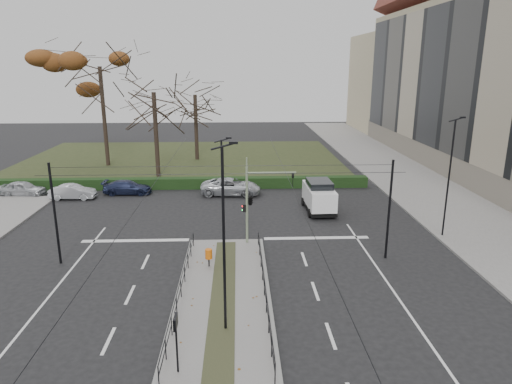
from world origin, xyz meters
TOP-DOWN VIEW (x-y plane):
  - ground at (0.00, 0.00)m, footprint 140.00×140.00m
  - median_island at (0.00, -2.50)m, footprint 4.40×15.00m
  - sidewalk_east at (18.00, 22.00)m, footprint 8.00×90.00m
  - park at (-6.00, 32.00)m, footprint 38.00×26.00m
  - hedge at (-6.00, 18.60)m, footprint 38.00×1.00m
  - apartment_block at (27.97, 23.97)m, footprint 13.09×52.10m
  - median_railing at (0.00, -2.60)m, footprint 4.14×13.24m
  - catenary at (0.00, 1.62)m, footprint 20.00×34.00m
  - traffic_light at (1.64, 4.50)m, footprint 3.39×1.92m
  - litter_bin at (-0.89, 0.93)m, footprint 0.40×0.40m
  - info_panel at (-1.51, -8.30)m, footprint 0.13×0.60m
  - streetlamp_median_near at (0.22, -5.47)m, footprint 0.68×0.14m
  - streetlamp_median_far at (-0.06, 1.58)m, footprint 0.61×0.12m
  - streetlamp_sidewalk at (14.52, 5.26)m, footprint 0.66×0.14m
  - parked_car_first at (-18.21, 16.64)m, footprint 4.02×1.98m
  - parked_car_second at (-13.45, 15.45)m, footprint 3.85×1.38m
  - parked_car_third at (-9.12, 16.86)m, footprint 4.27×1.81m
  - parked_car_fourth at (0.16, 16.27)m, footprint 5.49×2.88m
  - white_van at (7.15, 11.26)m, footprint 2.24×4.73m
  - rust_tree at (-14.09, 28.88)m, footprint 11.32×11.32m
  - bare_tree_center at (-4.17, 31.91)m, footprint 7.46×7.46m
  - bare_tree_near at (-7.43, 23.24)m, footprint 6.95×6.95m

SIDE VIEW (x-z plane):
  - ground at x=0.00m, z-range 0.00..0.00m
  - park at x=-6.00m, z-range 0.00..0.10m
  - median_island at x=0.00m, z-range 0.00..0.14m
  - sidewalk_east at x=18.00m, z-range 0.00..0.14m
  - hedge at x=-6.00m, z-range 0.00..1.00m
  - parked_car_third at x=-9.12m, z-range 0.00..1.23m
  - parked_car_second at x=-13.45m, z-range 0.00..1.26m
  - parked_car_first at x=-18.21m, z-range 0.00..1.32m
  - parked_car_fourth at x=0.16m, z-range 0.00..1.47m
  - litter_bin at x=-0.89m, z-range 0.36..1.39m
  - median_railing at x=0.00m, z-range 0.52..1.44m
  - white_van at x=7.15m, z-range 0.05..2.53m
  - info_panel at x=-1.51m, z-range 0.80..3.12m
  - traffic_light at x=1.64m, z-range 0.55..5.53m
  - catenary at x=0.00m, z-range 0.42..6.42m
  - streetlamp_median_far at x=-0.06m, z-range 0.20..7.47m
  - streetlamp_sidewalk at x=14.52m, z-range 0.21..8.12m
  - streetlamp_median_near at x=0.22m, z-range 0.21..8.38m
  - bare_tree_center at x=-4.17m, z-range 2.13..12.38m
  - bare_tree_near at x=-7.43m, z-range 2.33..13.61m
  - apartment_block at x=27.97m, z-range -0.43..21.22m
  - rust_tree at x=-14.09m, z-range 3.84..18.23m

